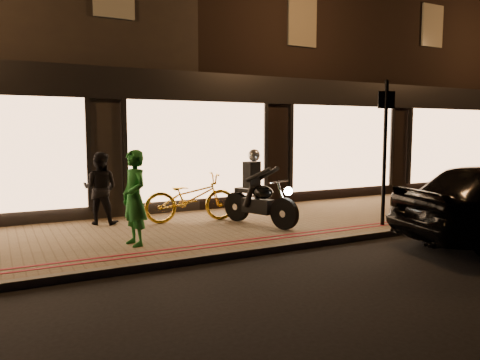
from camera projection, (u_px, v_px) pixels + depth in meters
name	position (u px, v px, depth m)	size (l,w,h in m)	color
ground	(289.00, 251.00, 8.15)	(90.00, 90.00, 0.00)	black
sidewalk	(236.00, 227.00, 9.90)	(50.00, 4.00, 0.12)	brown
kerb_stone	(288.00, 247.00, 8.19)	(50.00, 0.14, 0.12)	#59544C
red_kerb_lines	(273.00, 238.00, 8.62)	(50.00, 0.26, 0.01)	maroon
building_row	(140.00, 66.00, 15.62)	(48.00, 10.11, 8.50)	black
motorcycle	(258.00, 196.00, 9.78)	(0.84, 1.87, 1.59)	black
sign_post	(385.00, 145.00, 9.64)	(0.33, 0.17, 3.00)	black
bicycle_gold	(191.00, 198.00, 10.13)	(0.70, 2.00, 1.05)	gold
bicycle_dark	(468.00, 194.00, 11.07)	(0.45, 1.59, 0.96)	black
person_green	(134.00, 198.00, 8.01)	(0.60, 0.39, 1.65)	#1C6C28
person_dark	(100.00, 188.00, 9.84)	(0.74, 0.58, 1.52)	black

